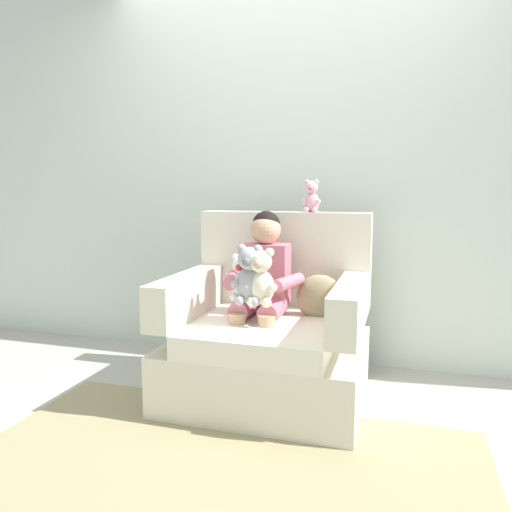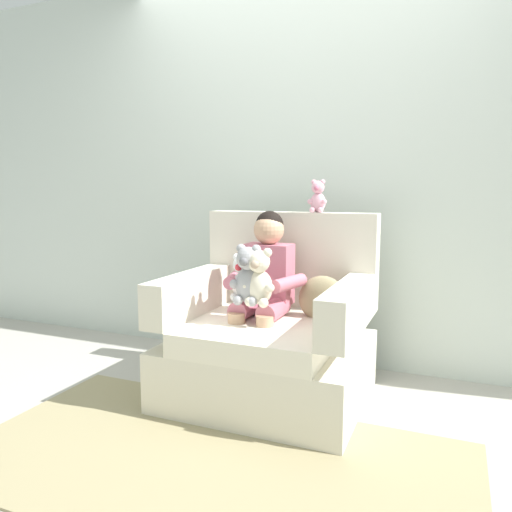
% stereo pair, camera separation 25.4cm
% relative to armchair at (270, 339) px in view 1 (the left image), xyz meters
% --- Properties ---
extents(ground_plane, '(8.00, 8.00, 0.00)m').
position_rel_armchair_xyz_m(ground_plane, '(0.00, -0.05, -0.33)').
color(ground_plane, '#ADA89E').
extents(back_wall, '(6.00, 0.10, 2.60)m').
position_rel_armchair_xyz_m(back_wall, '(0.00, 0.69, 0.97)').
color(back_wall, silver).
rests_on(back_wall, ground).
extents(floor_rug, '(2.17, 1.15, 0.01)m').
position_rel_armchair_xyz_m(floor_rug, '(0.00, -0.73, -0.32)').
color(floor_rug, '#998C66').
rests_on(floor_rug, ground).
extents(armchair, '(1.03, 0.90, 1.01)m').
position_rel_armchair_xyz_m(armchair, '(0.00, 0.00, 0.00)').
color(armchair, silver).
rests_on(armchair, ground).
extents(seated_child, '(0.45, 0.39, 0.82)m').
position_rel_armchair_xyz_m(seated_child, '(-0.05, 0.02, 0.33)').
color(seated_child, '#C66B7F').
rests_on(seated_child, armchair).
extents(plush_grey, '(0.19, 0.15, 0.31)m').
position_rel_armchair_xyz_m(plush_grey, '(-0.06, -0.17, 0.38)').
color(plush_grey, '#9E9EA3').
rests_on(plush_grey, armchair).
extents(plush_cream, '(0.18, 0.14, 0.30)m').
position_rel_armchair_xyz_m(plush_cream, '(0.00, -0.18, 0.37)').
color(plush_cream, silver).
rests_on(plush_cream, armchair).
extents(plush_white, '(0.15, 0.12, 0.25)m').
position_rel_armchair_xyz_m(plush_white, '(-0.13, -0.10, 0.35)').
color(plush_white, white).
rests_on(plush_white, armchair).
extents(plush_pink_on_backrest, '(0.11, 0.09, 0.19)m').
position_rel_armchair_xyz_m(plush_pink_on_backrest, '(0.16, 0.33, 0.77)').
color(plush_pink_on_backrest, '#EAA8BC').
rests_on(plush_pink_on_backrest, armchair).
extents(throw_pillow, '(0.27, 0.15, 0.26)m').
position_rel_armchair_xyz_m(throw_pillow, '(0.25, 0.12, 0.22)').
color(throw_pillow, '#998C66').
rests_on(throw_pillow, armchair).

